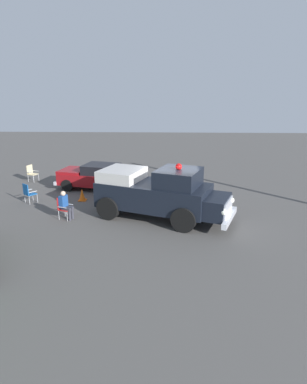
# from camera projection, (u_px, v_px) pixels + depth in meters

# --- Properties ---
(ground_plane) EXTENTS (60.00, 60.00, 0.00)m
(ground_plane) POSITION_uv_depth(u_px,v_px,m) (170.00, 215.00, 15.62)
(ground_plane) COLOR #514F4C
(vintage_fire_truck) EXTENTS (6.33, 4.20, 2.59)m
(vintage_fire_truck) POSITION_uv_depth(u_px,v_px,m) (158.00, 193.00, 14.91)
(vintage_fire_truck) COLOR black
(vintage_fire_truck) RESTS_ON ground
(classic_hot_rod) EXTENTS (4.67, 2.80, 1.46)m
(classic_hot_rod) POSITION_uv_depth(u_px,v_px,m) (96.00, 176.00, 19.43)
(classic_hot_rod) COLOR black
(classic_hot_rod) RESTS_ON ground
(lawn_chair_near_truck) EXTENTS (0.64, 0.64, 1.02)m
(lawn_chair_near_truck) POSITION_uv_depth(u_px,v_px,m) (63.00, 206.00, 15.04)
(lawn_chair_near_truck) COLOR #B7BABF
(lawn_chair_near_truck) RESTS_ON ground
(lawn_chair_by_car) EXTENTS (0.69, 0.69, 1.02)m
(lawn_chair_by_car) POSITION_uv_depth(u_px,v_px,m) (28.00, 192.00, 17.05)
(lawn_chair_by_car) COLOR #B7BABF
(lawn_chair_by_car) RESTS_ON ground
(lawn_chair_spare) EXTENTS (0.64, 0.64, 1.02)m
(lawn_chair_spare) POSITION_uv_depth(u_px,v_px,m) (31.00, 172.00, 21.09)
(lawn_chair_spare) COLOR #B7BABF
(lawn_chair_spare) RESTS_ON ground
(spectator_seated) EXTENTS (0.63, 0.54, 1.29)m
(spectator_seated) POSITION_uv_depth(u_px,v_px,m) (65.00, 204.00, 14.95)
(spectator_seated) COLOR #383842
(spectator_seated) RESTS_ON ground
(spectator_standing) EXTENTS (0.55, 0.49, 1.68)m
(spectator_standing) POSITION_uv_depth(u_px,v_px,m) (172.00, 176.00, 18.56)
(spectator_standing) COLOR #2D334C
(spectator_standing) RESTS_ON ground
(traffic_cone) EXTENTS (0.40, 0.40, 0.64)m
(traffic_cone) POSITION_uv_depth(u_px,v_px,m) (82.00, 195.00, 17.54)
(traffic_cone) COLOR orange
(traffic_cone) RESTS_ON ground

